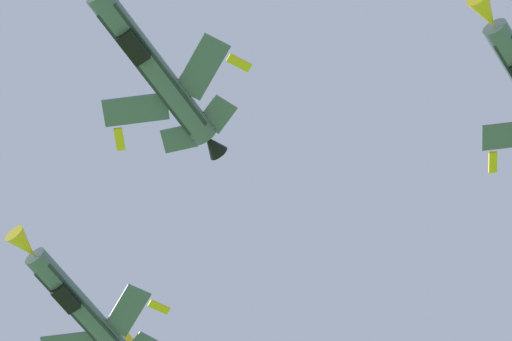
# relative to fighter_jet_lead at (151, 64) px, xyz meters

# --- Properties ---
(fighter_jet_lead) EXTENTS (10.39, 15.85, 4.38)m
(fighter_jet_lead) POSITION_rel_fighter_jet_lead_xyz_m (0.00, 0.00, 0.00)
(fighter_jet_lead) COLOR #4C5666
(fighter_jet_right_wing) EXTENTS (10.41, 15.85, 4.38)m
(fighter_jet_right_wing) POSITION_rel_fighter_jet_lead_xyz_m (-19.07, 10.45, 1.58)
(fighter_jet_right_wing) COLOR #4C5666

